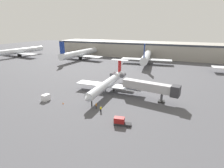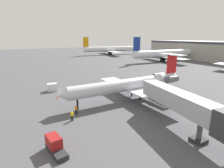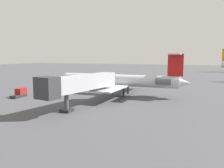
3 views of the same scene
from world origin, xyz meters
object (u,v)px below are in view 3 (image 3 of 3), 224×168
(regional_jet, at_px, (122,80))
(traffic_cone_near, at_px, (85,86))
(ground_crew_marshaller, at_px, (67,89))
(ground_crew_loader, at_px, (57,90))
(jet_bridge, at_px, (78,84))
(cargo_container_uld, at_px, (96,81))
(baggage_tug_lead, at_px, (20,93))

(regional_jet, relative_size, traffic_cone_near, 58.11)
(ground_crew_marshaller, bearing_deg, ground_crew_loader, -33.59)
(jet_bridge, xyz_separation_m, ground_crew_marshaller, (-13.75, -11.86, -3.41))
(traffic_cone_near, bearing_deg, ground_crew_loader, -1.80)
(ground_crew_loader, relative_size, cargo_container_uld, 0.66)
(regional_jet, bearing_deg, ground_crew_marshaller, -81.45)
(baggage_tug_lead, height_order, cargo_container_uld, cargo_container_uld)
(baggage_tug_lead, bearing_deg, regional_jet, 120.26)
(baggage_tug_lead, xyz_separation_m, traffic_cone_near, (-19.92, 4.76, -0.56))
(traffic_cone_near, bearing_deg, ground_crew_marshaller, 5.35)
(jet_bridge, xyz_separation_m, ground_crew_loader, (-11.65, -13.25, -3.41))
(baggage_tug_lead, bearing_deg, cargo_container_uld, 169.20)
(regional_jet, xyz_separation_m, ground_crew_marshaller, (2.08, -13.80, -2.62))
(ground_crew_marshaller, xyz_separation_m, cargo_container_uld, (-17.22, -0.69, 0.11))
(regional_jet, height_order, ground_crew_marshaller, regional_jet)
(ground_crew_loader, height_order, cargo_container_uld, cargo_container_uld)
(ground_crew_marshaller, height_order, ground_crew_loader, same)
(ground_crew_loader, bearing_deg, cargo_container_uld, 177.91)
(traffic_cone_near, bearing_deg, cargo_container_uld, 177.35)
(regional_jet, height_order, ground_crew_loader, regional_jet)
(regional_jet, distance_m, cargo_container_uld, 21.11)
(cargo_container_uld, bearing_deg, jet_bridge, 22.05)
(regional_jet, bearing_deg, ground_crew_loader, -74.64)
(ground_crew_loader, distance_m, cargo_container_uld, 19.33)
(ground_crew_loader, xyz_separation_m, traffic_cone_near, (-12.69, 0.40, -0.58))
(jet_bridge, height_order, baggage_tug_lead, jet_bridge)
(regional_jet, distance_m, baggage_tug_lead, 22.79)
(regional_jet, relative_size, ground_crew_loader, 18.91)
(regional_jet, height_order, baggage_tug_lead, regional_jet)
(ground_crew_marshaller, distance_m, traffic_cone_near, 10.65)
(jet_bridge, relative_size, cargo_container_uld, 7.08)
(ground_crew_marshaller, xyz_separation_m, traffic_cone_near, (-10.59, -0.99, -0.58))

